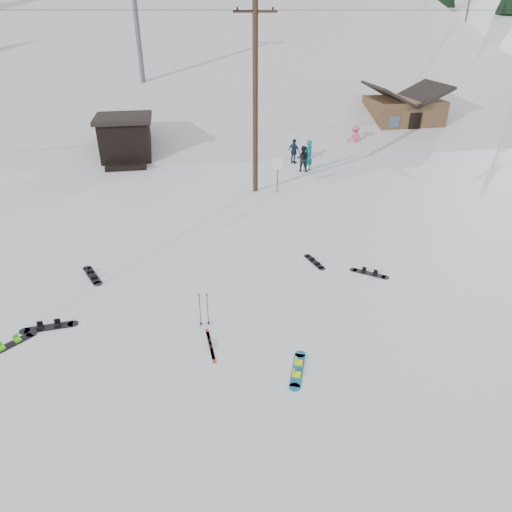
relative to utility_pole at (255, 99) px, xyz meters
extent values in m
plane|color=white|center=(-2.00, -14.00, -4.68)|extent=(200.00, 200.00, 0.00)
cube|color=silver|center=(-2.00, 41.00, -16.68)|extent=(60.00, 85.24, 65.97)
cube|color=white|center=(36.00, 36.00, -15.68)|extent=(45.66, 93.98, 54.59)
cylinder|color=#3A2819|center=(0.00, 0.00, -0.18)|extent=(0.26, 0.26, 9.00)
cube|color=#3A2819|center=(0.00, 0.00, 3.72)|extent=(2.00, 0.12, 0.12)
cylinder|color=black|center=(0.00, 0.00, 3.84)|extent=(0.08, 0.08, 0.12)
cylinder|color=#595B60|center=(1.10, -0.40, -3.78)|extent=(0.07, 0.07, 1.80)
cube|color=white|center=(1.10, -0.44, -3.13)|extent=(0.50, 0.04, 0.60)
cube|color=black|center=(-7.00, 7.00, -3.43)|extent=(3.00, 3.00, 2.50)
cube|color=black|center=(-7.00, 7.00, -2.06)|extent=(3.40, 3.40, 0.25)
cube|color=black|center=(-7.00, 5.20, -4.53)|extent=(2.40, 1.20, 0.30)
cylinder|color=#595B60|center=(-6.00, 16.00, 2.57)|extent=(0.36, 0.36, 8.00)
cube|color=brown|center=(13.00, 10.00, -3.33)|extent=(5.00, 4.00, 2.70)
cube|color=black|center=(11.65, 10.00, -1.63)|extent=(2.69, 4.40, 1.43)
cube|color=black|center=(14.35, 10.00, -1.63)|extent=(2.69, 4.40, 1.43)
cube|color=black|center=(13.00, 7.98, -3.58)|extent=(0.90, 0.06, 1.90)
cube|color=#176C96|center=(-1.31, -13.71, -4.67)|extent=(0.74, 1.30, 0.03)
cylinder|color=#176C96|center=(-1.08, -13.12, -4.67)|extent=(0.29, 0.29, 0.03)
cylinder|color=#176C96|center=(-1.54, -14.31, -4.67)|extent=(0.29, 0.29, 0.03)
cube|color=#EEFF0D|center=(-1.23, -13.50, -4.61)|extent=(0.25, 0.22, 0.08)
cube|color=#EEFF0D|center=(-1.40, -13.93, -4.61)|extent=(0.25, 0.22, 0.08)
cube|color=red|center=(-3.50, -12.36, -4.67)|extent=(0.17, 1.40, 0.02)
cube|color=black|center=(-3.50, -12.36, -4.63)|extent=(0.09, 0.26, 0.06)
cube|color=red|center=(-3.51, -12.21, -4.67)|extent=(0.17, 1.40, 0.02)
cube|color=black|center=(-3.51, -12.21, -4.63)|extent=(0.09, 0.26, 0.06)
cylinder|color=black|center=(-3.70, -11.27, -4.13)|extent=(0.02, 0.02, 1.10)
cylinder|color=black|center=(-3.70, -11.27, -4.63)|extent=(0.08, 0.08, 0.01)
cylinder|color=black|center=(-3.70, -11.27, -3.60)|extent=(0.03, 0.03, 0.10)
cylinder|color=black|center=(-3.47, -11.27, -4.13)|extent=(0.02, 0.02, 1.10)
cylinder|color=black|center=(-3.47, -11.27, -4.63)|extent=(0.08, 0.08, 0.01)
cylinder|color=black|center=(-3.47, -11.27, -3.60)|extent=(0.03, 0.03, 0.10)
cube|color=black|center=(-8.23, -10.59, -4.67)|extent=(1.39, 0.43, 0.03)
cylinder|color=black|center=(-7.55, -10.53, -4.67)|extent=(0.31, 0.31, 0.03)
cylinder|color=black|center=(-8.91, -10.65, -4.67)|extent=(0.31, 0.31, 0.03)
cube|color=black|center=(-7.98, -10.56, -4.61)|extent=(0.19, 0.24, 0.09)
cube|color=black|center=(-8.47, -10.61, -4.61)|extent=(0.19, 0.24, 0.09)
cube|color=black|center=(-7.35, -7.64, -4.67)|extent=(0.81, 1.34, 0.03)
cylinder|color=black|center=(-7.62, -7.03, -4.67)|extent=(0.31, 0.31, 0.03)
cylinder|color=black|center=(-7.09, -8.25, -4.67)|extent=(0.31, 0.31, 0.03)
cube|color=black|center=(-7.45, -7.42, -4.61)|extent=(0.27, 0.24, 0.09)
cube|color=black|center=(-7.26, -7.86, -4.61)|extent=(0.27, 0.24, 0.09)
cube|color=black|center=(-9.15, -11.26, -4.67)|extent=(1.15, 1.06, 0.03)
cylinder|color=black|center=(-8.67, -10.84, -4.67)|extent=(0.29, 0.29, 0.03)
cube|color=#50D919|center=(-8.98, -11.11, -4.61)|extent=(0.26, 0.26, 0.08)
cube|color=#50D919|center=(-9.32, -11.41, -4.61)|extent=(0.26, 0.26, 0.08)
cube|color=black|center=(2.55, -9.28, -4.67)|extent=(1.09, 0.94, 0.02)
cylinder|color=black|center=(3.01, -9.64, -4.67)|extent=(0.27, 0.27, 0.02)
cylinder|color=black|center=(2.08, -8.92, -4.67)|extent=(0.27, 0.27, 0.02)
cube|color=black|center=(2.71, -9.41, -4.62)|extent=(0.23, 0.24, 0.08)
cube|color=black|center=(2.38, -9.15, -4.62)|extent=(0.23, 0.24, 0.08)
cube|color=black|center=(0.83, -8.10, -4.67)|extent=(0.51, 1.12, 0.02)
cylinder|color=black|center=(0.70, -7.57, -4.67)|extent=(0.25, 0.25, 0.02)
cylinder|color=black|center=(0.97, -8.63, -4.67)|extent=(0.25, 0.25, 0.02)
cube|color=black|center=(0.79, -7.91, -4.62)|extent=(0.21, 0.17, 0.07)
cube|color=black|center=(0.88, -8.29, -4.62)|extent=(0.21, 0.17, 0.07)
imported|color=#0B6C6F|center=(3.66, 2.85, -3.77)|extent=(0.79, 0.70, 1.82)
imported|color=black|center=(3.33, 2.79, -3.92)|extent=(0.91, 0.83, 1.52)
imported|color=#D94C80|center=(8.10, 6.82, -3.87)|extent=(1.11, 0.73, 1.61)
imported|color=#18253E|center=(3.23, 4.44, -3.92)|extent=(0.82, 0.93, 1.51)
camera|label=1|loc=(-4.04, -22.59, 3.77)|focal=32.00mm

